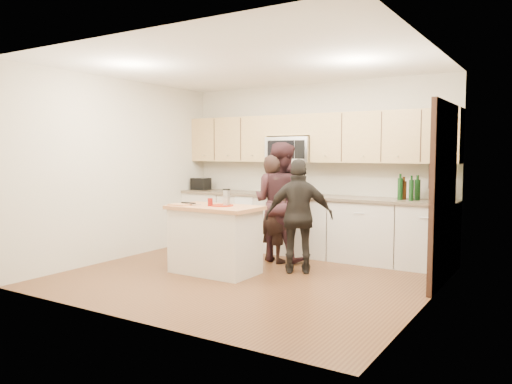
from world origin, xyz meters
The scene contains 21 objects.
floor centered at (0.00, 0.00, 0.00)m, with size 4.50×4.50×0.00m, color brown.
room_shell centered at (0.00, 0.00, 1.73)m, with size 4.52×4.02×2.71m.
back_cabinetry centered at (0.00, 1.69, 0.47)m, with size 4.50×0.66×0.94m.
upper_cabinetry centered at (0.03, 1.83, 1.84)m, with size 4.50×0.33×0.75m.
microwave centered at (-0.31, 1.80, 1.65)m, with size 0.76×0.41×0.40m.
doorway centered at (2.23, 0.90, 1.16)m, with size 0.06×1.25×2.20m.
framed_picture centered at (1.95, 1.98, 1.28)m, with size 0.30×0.03×0.38m.
dish_towel centered at (-0.95, 1.50, 0.80)m, with size 0.34×0.60×0.48m.
island centered at (-0.47, -0.04, 0.45)m, with size 1.20×0.71×0.90m.
red_plate centered at (-0.38, -0.01, 0.91)m, with size 0.30×0.30×0.02m, color #9B220E.
box_grater centered at (-0.31, 0.00, 1.02)m, with size 0.08×0.06×0.21m.
drink_glass centered at (-0.50, -0.11, 0.95)m, with size 0.07×0.07×0.10m, color maroon.
cutting_board centered at (-0.91, -0.24, 0.91)m, with size 0.27×0.19×0.02m, color #BE7E4F.
tongs centered at (-0.84, -0.14, 0.93)m, with size 0.23×0.03×0.02m, color black.
knife centered at (-0.70, -0.18, 0.92)m, with size 0.23×0.02×0.01m, color silver.
toaster centered at (-2.05, 1.67, 1.05)m, with size 0.30×0.22×0.21m.
bottle_cluster centered at (1.72, 1.72, 1.11)m, with size 0.61×0.27×0.37m.
orchid centered at (2.04, 1.72, 1.19)m, with size 0.28×0.22×0.50m, color #2C6729.
woman_left centered at (-0.15, 0.97, 0.78)m, with size 0.57×0.38×1.57m, color black.
woman_center centered at (-0.12, 1.09, 0.88)m, with size 0.85×0.66×1.75m, color black.
woman_right centered at (0.47, 0.56, 0.76)m, with size 0.89×0.37×1.52m, color black.
Camera 1 is at (3.45, -5.32, 1.60)m, focal length 35.00 mm.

